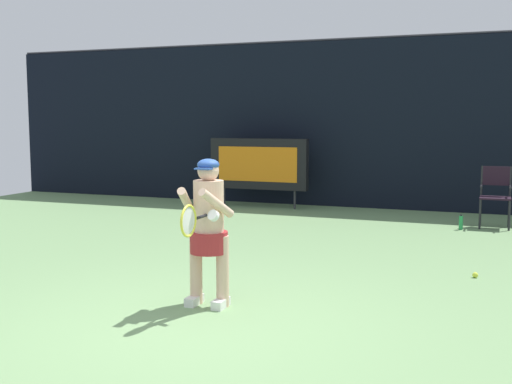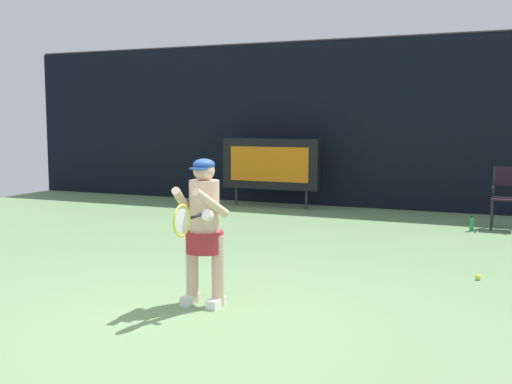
{
  "view_description": "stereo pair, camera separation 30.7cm",
  "coord_description": "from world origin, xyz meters",
  "px_view_note": "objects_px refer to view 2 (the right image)",
  "views": [
    {
      "loc": [
        2.55,
        -5.02,
        1.91
      ],
      "look_at": [
        -0.09,
        1.93,
        1.05
      ],
      "focal_mm": 44.08,
      "sensor_mm": 36.0,
      "label": 1
    },
    {
      "loc": [
        2.84,
        -4.9,
        1.91
      ],
      "look_at": [
        -0.09,
        1.93,
        1.05
      ],
      "focal_mm": 44.08,
      "sensor_mm": 36.0,
      "label": 2
    }
  ],
  "objects_px": {
    "tennis_ball_loose": "(478,277)",
    "umpire_chair": "(508,194)",
    "water_bottle": "(472,224)",
    "tennis_player": "(204,225)",
    "scoreboard": "(270,164)",
    "tennis_racket": "(183,220)"
  },
  "relations": [
    {
      "from": "umpire_chair",
      "to": "tennis_player",
      "type": "relative_size",
      "value": 0.71
    },
    {
      "from": "umpire_chair",
      "to": "tennis_racket",
      "type": "relative_size",
      "value": 1.79
    },
    {
      "from": "umpire_chair",
      "to": "tennis_player",
      "type": "bearing_deg",
      "value": -114.28
    },
    {
      "from": "scoreboard",
      "to": "tennis_ball_loose",
      "type": "bearing_deg",
      "value": -46.33
    },
    {
      "from": "water_bottle",
      "to": "tennis_ball_loose",
      "type": "distance_m",
      "value": 3.47
    },
    {
      "from": "tennis_racket",
      "to": "tennis_ball_loose",
      "type": "bearing_deg",
      "value": 54.82
    },
    {
      "from": "tennis_ball_loose",
      "to": "umpire_chair",
      "type": "bearing_deg",
      "value": 87.04
    },
    {
      "from": "water_bottle",
      "to": "tennis_racket",
      "type": "xyz_separation_m",
      "value": [
        -2.16,
        -6.12,
        0.84
      ]
    },
    {
      "from": "water_bottle",
      "to": "tennis_player",
      "type": "distance_m",
      "value": 6.08
    },
    {
      "from": "water_bottle",
      "to": "tennis_racket",
      "type": "distance_m",
      "value": 6.55
    },
    {
      "from": "scoreboard",
      "to": "tennis_player",
      "type": "distance_m",
      "value": 7.33
    },
    {
      "from": "tennis_ball_loose",
      "to": "scoreboard",
      "type": "bearing_deg",
      "value": 133.67
    },
    {
      "from": "umpire_chair",
      "to": "tennis_ball_loose",
      "type": "height_order",
      "value": "umpire_chair"
    },
    {
      "from": "water_bottle",
      "to": "tennis_ball_loose",
      "type": "relative_size",
      "value": 3.9
    },
    {
      "from": "scoreboard",
      "to": "tennis_player",
      "type": "bearing_deg",
      "value": -73.45
    },
    {
      "from": "tennis_player",
      "to": "umpire_chair",
      "type": "bearing_deg",
      "value": 65.72
    },
    {
      "from": "water_bottle",
      "to": "tennis_player",
      "type": "height_order",
      "value": "tennis_player"
    },
    {
      "from": "umpire_chair",
      "to": "tennis_player",
      "type": "distance_m",
      "value": 6.68
    },
    {
      "from": "umpire_chair",
      "to": "tennis_player",
      "type": "height_order",
      "value": "tennis_player"
    },
    {
      "from": "tennis_player",
      "to": "tennis_ball_loose",
      "type": "height_order",
      "value": "tennis_player"
    },
    {
      "from": "umpire_chair",
      "to": "tennis_racket",
      "type": "bearing_deg",
      "value": -112.34
    },
    {
      "from": "umpire_chair",
      "to": "water_bottle",
      "type": "distance_m",
      "value": 0.87
    }
  ]
}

